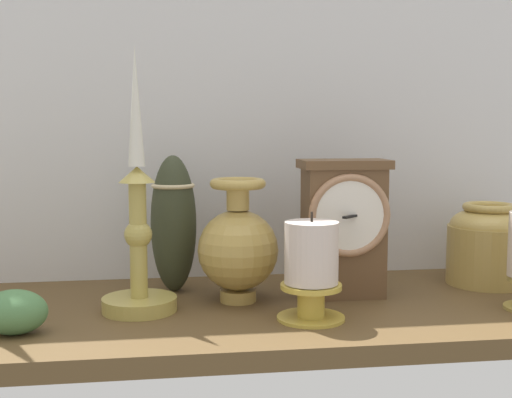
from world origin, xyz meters
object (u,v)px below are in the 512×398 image
object	(u,v)px
pillar_candle_near_clock	(311,268)
tall_ceramic_vase	(174,223)
candlestick_tall_left	(138,238)
brass_vase_jar	(488,243)
mantel_clock	(344,226)
brass_vase_bulbous	(238,247)

from	to	relation	value
pillar_candle_near_clock	tall_ceramic_vase	bearing A→B (deg)	134.36
candlestick_tall_left	brass_vase_jar	distance (cm)	51.41
candlestick_tall_left	brass_vase_jar	size ratio (longest dim) A/B	2.75
mantel_clock	candlestick_tall_left	size ratio (longest dim) A/B	0.57
mantel_clock	pillar_candle_near_clock	distance (cm)	12.77
pillar_candle_near_clock	mantel_clock	bearing A→B (deg)	55.91
candlestick_tall_left	brass_vase_bulbous	size ratio (longest dim) A/B	2.01
candlestick_tall_left	tall_ceramic_vase	bearing A→B (deg)	64.58
brass_vase_bulbous	tall_ceramic_vase	distance (cm)	11.04
pillar_candle_near_clock	candlestick_tall_left	bearing A→B (deg)	162.03
mantel_clock	pillar_candle_near_clock	size ratio (longest dim) A/B	1.43
mantel_clock	candlestick_tall_left	bearing A→B (deg)	-172.84
mantel_clock	candlestick_tall_left	xyz separation A→B (cm)	(-27.61, -3.47, -0.34)
brass_vase_bulbous	tall_ceramic_vase	world-z (taller)	tall_ceramic_vase
candlestick_tall_left	brass_vase_bulbous	distance (cm)	13.42
candlestick_tall_left	pillar_candle_near_clock	distance (cm)	21.99
pillar_candle_near_clock	tall_ceramic_vase	size ratio (longest dim) A/B	0.68
mantel_clock	brass_vase_bulbous	bearing A→B (deg)	-177.69
candlestick_tall_left	pillar_candle_near_clock	world-z (taller)	candlestick_tall_left
candlestick_tall_left	tall_ceramic_vase	world-z (taller)	candlestick_tall_left
mantel_clock	tall_ceramic_vase	xyz separation A→B (cm)	(-22.99, 6.26, 0.01)
brass_vase_jar	mantel_clock	bearing A→B (deg)	-170.11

